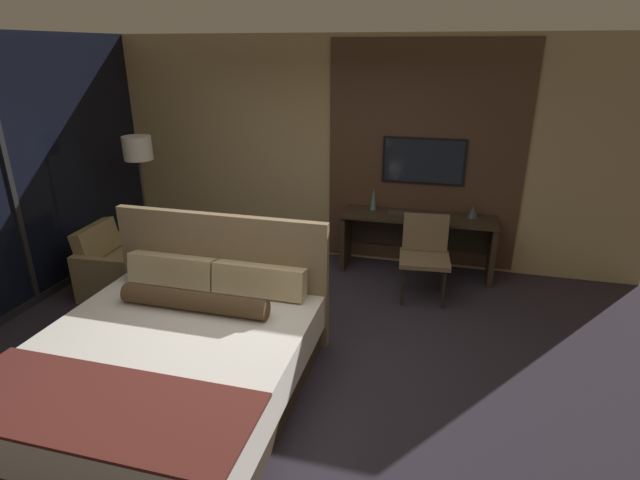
{
  "coord_description": "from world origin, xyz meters",
  "views": [
    {
      "loc": [
        1.29,
        -3.54,
        2.64
      ],
      "look_at": [
        0.14,
        0.84,
        0.89
      ],
      "focal_mm": 28.0,
      "sensor_mm": 36.0,
      "label": 1
    }
  ],
  "objects_px": {
    "vase_tall": "(373,199)",
    "bed": "(170,361)",
    "tv": "(424,161)",
    "desk": "(417,233)",
    "armchair_by_window": "(125,269)",
    "book": "(397,213)",
    "desk_chair": "(425,249)",
    "floor_lamp": "(139,159)",
    "vase_short": "(473,211)"
  },
  "relations": [
    {
      "from": "desk_chair",
      "to": "book",
      "type": "relative_size",
      "value": 4.03
    },
    {
      "from": "tv",
      "to": "armchair_by_window",
      "type": "relative_size",
      "value": 1.09
    },
    {
      "from": "armchair_by_window",
      "to": "vase_short",
      "type": "bearing_deg",
      "value": -73.06
    },
    {
      "from": "bed",
      "to": "vase_tall",
      "type": "relative_size",
      "value": 8.19
    },
    {
      "from": "tv",
      "to": "floor_lamp",
      "type": "bearing_deg",
      "value": -164.93
    },
    {
      "from": "bed",
      "to": "desk",
      "type": "height_order",
      "value": "bed"
    },
    {
      "from": "bed",
      "to": "tv",
      "type": "distance_m",
      "value": 3.72
    },
    {
      "from": "vase_tall",
      "to": "book",
      "type": "distance_m",
      "value": 0.36
    },
    {
      "from": "bed",
      "to": "book",
      "type": "xyz_separation_m",
      "value": [
        1.44,
        2.89,
        0.44
      ]
    },
    {
      "from": "vase_tall",
      "to": "bed",
      "type": "bearing_deg",
      "value": -110.49
    },
    {
      "from": "desk",
      "to": "armchair_by_window",
      "type": "height_order",
      "value": "armchair_by_window"
    },
    {
      "from": "floor_lamp",
      "to": "armchair_by_window",
      "type": "bearing_deg",
      "value": -81.06
    },
    {
      "from": "armchair_by_window",
      "to": "vase_short",
      "type": "relative_size",
      "value": 5.94
    },
    {
      "from": "desk_chair",
      "to": "floor_lamp",
      "type": "distance_m",
      "value": 3.53
    },
    {
      "from": "desk_chair",
      "to": "book",
      "type": "bearing_deg",
      "value": 118.66
    },
    {
      "from": "tv",
      "to": "vase_short",
      "type": "bearing_deg",
      "value": -12.72
    },
    {
      "from": "desk_chair",
      "to": "vase_tall",
      "type": "distance_m",
      "value": 1.04
    },
    {
      "from": "desk",
      "to": "tv",
      "type": "relative_size",
      "value": 1.86
    },
    {
      "from": "floor_lamp",
      "to": "book",
      "type": "bearing_deg",
      "value": 11.74
    },
    {
      "from": "bed",
      "to": "book",
      "type": "height_order",
      "value": "bed"
    },
    {
      "from": "armchair_by_window",
      "to": "vase_tall",
      "type": "distance_m",
      "value": 3.06
    },
    {
      "from": "desk",
      "to": "armchair_by_window",
      "type": "bearing_deg",
      "value": -156.54
    },
    {
      "from": "tv",
      "to": "floor_lamp",
      "type": "distance_m",
      "value": 3.42
    },
    {
      "from": "bed",
      "to": "tv",
      "type": "relative_size",
      "value": 2.29
    },
    {
      "from": "floor_lamp",
      "to": "book",
      "type": "xyz_separation_m",
      "value": [
        3.05,
        0.63,
        -0.63
      ]
    },
    {
      "from": "desk_chair",
      "to": "vase_short",
      "type": "relative_size",
      "value": 6.02
    },
    {
      "from": "tv",
      "to": "vase_tall",
      "type": "bearing_deg",
      "value": -166.71
    },
    {
      "from": "bed",
      "to": "vase_short",
      "type": "distance_m",
      "value": 3.83
    },
    {
      "from": "floor_lamp",
      "to": "desk_chair",
      "type": "bearing_deg",
      "value": 1.01
    },
    {
      "from": "bed",
      "to": "floor_lamp",
      "type": "relative_size",
      "value": 1.36
    },
    {
      "from": "tv",
      "to": "floor_lamp",
      "type": "relative_size",
      "value": 0.59
    },
    {
      "from": "bed",
      "to": "tv",
      "type": "height_order",
      "value": "tv"
    },
    {
      "from": "desk_chair",
      "to": "tv",
      "type": "bearing_deg",
      "value": 93.82
    },
    {
      "from": "vase_tall",
      "to": "desk",
      "type": "bearing_deg",
      "value": -6.97
    },
    {
      "from": "armchair_by_window",
      "to": "book",
      "type": "xyz_separation_m",
      "value": [
        2.94,
        1.33,
        0.5
      ]
    },
    {
      "from": "bed",
      "to": "armchair_by_window",
      "type": "xyz_separation_m",
      "value": [
        -1.5,
        1.56,
        -0.06
      ]
    },
    {
      "from": "desk_chair",
      "to": "floor_lamp",
      "type": "xyz_separation_m",
      "value": [
        -3.43,
        -0.06,
        0.83
      ]
    },
    {
      "from": "bed",
      "to": "desk_chair",
      "type": "relative_size",
      "value": 2.45
    },
    {
      "from": "desk",
      "to": "book",
      "type": "height_order",
      "value": "book"
    },
    {
      "from": "vase_tall",
      "to": "vase_short",
      "type": "xyz_separation_m",
      "value": [
        1.19,
        -0.01,
        -0.06
      ]
    },
    {
      "from": "bed",
      "to": "vase_tall",
      "type": "height_order",
      "value": "bed"
    },
    {
      "from": "armchair_by_window",
      "to": "book",
      "type": "relative_size",
      "value": 3.97
    },
    {
      "from": "armchair_by_window",
      "to": "book",
      "type": "height_order",
      "value": "armchair_by_window"
    },
    {
      "from": "desk",
      "to": "desk_chair",
      "type": "xyz_separation_m",
      "value": [
        0.13,
        -0.63,
        0.05
      ]
    },
    {
      "from": "desk_chair",
      "to": "armchair_by_window",
      "type": "bearing_deg",
      "value": -172.06
    },
    {
      "from": "armchair_by_window",
      "to": "floor_lamp",
      "type": "relative_size",
      "value": 0.55
    },
    {
      "from": "floor_lamp",
      "to": "vase_short",
      "type": "height_order",
      "value": "floor_lamp"
    },
    {
      "from": "desk",
      "to": "armchair_by_window",
      "type": "xyz_separation_m",
      "value": [
        -3.19,
        -1.39,
        -0.25
      ]
    },
    {
      "from": "floor_lamp",
      "to": "vase_tall",
      "type": "relative_size",
      "value": 6.02
    },
    {
      "from": "bed",
      "to": "desk_chair",
      "type": "xyz_separation_m",
      "value": [
        1.82,
        2.32,
        0.24
      ]
    }
  ]
}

